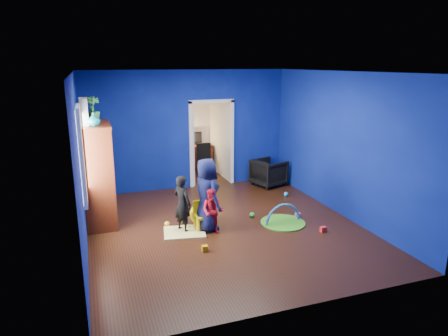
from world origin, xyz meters
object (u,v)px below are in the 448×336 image
object	(u,v)px
kid_chair	(202,217)
study_desk	(196,158)
toddler_red	(213,211)
hopper_ball	(201,214)
child_black	(182,204)
vase	(94,119)
folding_chair	(206,162)
play_mat	(283,223)
armchair	(269,173)
tv_armoire	(98,175)
child_navy	(207,195)
crt_tv	(100,173)

from	to	relation	value
kid_chair	study_desk	bearing A→B (deg)	71.97
toddler_red	hopper_ball	world-z (taller)	toddler_red
child_black	vase	distance (m)	2.19
kid_chair	folding_chair	distance (m)	3.43
vase	play_mat	world-z (taller)	vase
toddler_red	folding_chair	distance (m)	3.58
armchair	kid_chair	xyz separation A→B (m)	(-2.40, -2.16, -0.09)
armchair	hopper_ball	distance (m)	3.03
tv_armoire	toddler_red	bearing A→B (deg)	-31.76
armchair	vase	bearing A→B (deg)	91.43
child_black	hopper_ball	xyz separation A→B (m)	(0.40, 0.19, -0.32)
toddler_red	study_desk	xyz separation A→B (m)	(0.89, 4.42, -0.06)
child_black	study_desk	size ratio (longest dim) A/B	1.22
play_mat	tv_armoire	bearing A→B (deg)	160.28
toddler_red	child_navy	bearing A→B (deg)	133.61
crt_tv	play_mat	size ratio (longest dim) A/B	0.80
child_black	child_navy	distance (m)	0.48
play_mat	folding_chair	bearing A→B (deg)	98.88
child_navy	vase	distance (m)	2.43
hopper_ball	armchair	bearing A→B (deg)	39.10
child_black	folding_chair	distance (m)	3.49
child_navy	vase	xyz separation A→B (m)	(-1.87, 0.69, 1.39)
vase	study_desk	distance (m)	4.83
kid_chair	study_desk	xyz separation A→B (m)	(1.04, 4.22, 0.12)
child_black	study_desk	bearing A→B (deg)	-48.65
child_navy	folding_chair	world-z (taller)	child_navy
tv_armoire	child_black	bearing A→B (deg)	-32.93
child_navy	kid_chair	bearing A→B (deg)	77.37
armchair	kid_chair	world-z (taller)	armchair
play_mat	study_desk	bearing A→B (deg)	96.98
hopper_ball	kid_chair	bearing A→B (deg)	-100.86
toddler_red	crt_tv	world-z (taller)	crt_tv
armchair	child_navy	bearing A→B (deg)	115.17
hopper_ball	toddler_red	bearing A→B (deg)	-77.49
child_black	vase	xyz separation A→B (m)	(-1.42, 0.62, 1.54)
study_desk	child_black	bearing A→B (deg)	-108.53
armchair	hopper_ball	world-z (taller)	armchair
child_navy	vase	world-z (taller)	vase
toddler_red	crt_tv	xyz separation A→B (m)	(-1.88, 1.19, 0.59)
toddler_red	vase	bearing A→B (deg)	-175.18
tv_armoire	study_desk	size ratio (longest dim) A/B	2.23
crt_tv	kid_chair	distance (m)	2.14
child_navy	study_desk	distance (m)	4.33
kid_chair	play_mat	distance (m)	1.62
tv_armoire	study_desk	world-z (taller)	tv_armoire
tv_armoire	folding_chair	xyz separation A→B (m)	(2.82, 2.27, -0.52)
kid_chair	study_desk	distance (m)	4.35
vase	crt_tv	xyz separation A→B (m)	(0.04, 0.30, -1.06)
child_navy	toddler_red	xyz separation A→B (m)	(0.05, -0.21, -0.26)
vase	crt_tv	bearing A→B (deg)	82.41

